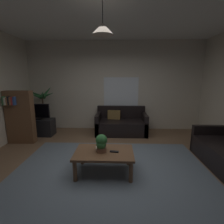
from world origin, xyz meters
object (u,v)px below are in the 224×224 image
coffee_table (104,155)px  book_on_table_1 (100,148)px  couch_under_window (121,125)px  potted_palm_corner (43,111)px  tv (37,111)px  book_on_table_0 (101,149)px  bookshelf_corner (20,117)px  potted_plant_on_table (101,143)px  tv_stand (39,127)px  pendant_lamp (103,29)px  book_on_table_2 (101,147)px  remote_on_table_0 (114,152)px

coffee_table → book_on_table_1: book_on_table_1 is taller
couch_under_window → potted_palm_corner: potted_palm_corner is taller
book_on_table_1 → tv: tv is taller
book_on_table_0 → bookshelf_corner: (-2.27, 1.31, 0.29)m
book_on_table_0 → potted_plant_on_table: (0.02, -0.07, 0.15)m
potted_palm_corner → tv_stand: bearing=-87.4°
potted_palm_corner → couch_under_window: bearing=-4.2°
book_on_table_1 → pendant_lamp: size_ratio=0.31×
book_on_table_2 → potted_palm_corner: potted_palm_corner is taller
coffee_table → potted_palm_corner: 3.27m
tv_stand → book_on_table_0: bearing=-42.4°
pendant_lamp → book_on_table_2: bearing=137.0°
coffee_table → remote_on_table_0: remote_on_table_0 is taller
remote_on_table_0 → tv_stand: (-2.34, 2.00, -0.17)m
remote_on_table_0 → bookshelf_corner: bookshelf_corner is taller
couch_under_window → remote_on_table_0: (-0.17, -2.26, 0.15)m
potted_palm_corner → bookshelf_corner: size_ratio=1.07×
pendant_lamp → remote_on_table_0: bearing=-7.0°
tv → book_on_table_0: bearing=-42.1°
couch_under_window → book_on_table_0: 2.21m
potted_plant_on_table → bookshelf_corner: bearing=148.9°
couch_under_window → potted_plant_on_table: couch_under_window is taller
book_on_table_2 → tv: (-2.09, 1.89, 0.26)m
couch_under_window → book_on_table_0: size_ratio=11.10×
book_on_table_2 → bookshelf_corner: size_ratio=0.10×
book_on_table_2 → tv_stand: (-2.09, 1.92, -0.23)m
book_on_table_2 → potted_plant_on_table: bearing=-74.0°
tv → pendant_lamp: pendant_lamp is taller
coffee_table → book_on_table_2: size_ratio=7.96×
coffee_table → bookshelf_corner: (-2.34, 1.38, 0.37)m
potted_plant_on_table → potted_palm_corner: bearing=131.3°
coffee_table → bookshelf_corner: 2.74m
tv_stand → bookshelf_corner: (-0.19, -0.59, 0.47)m
couch_under_window → potted_plant_on_table: size_ratio=4.82×
potted_palm_corner → bookshelf_corner: bearing=-99.1°
book_on_table_0 → pendant_lamp: 2.05m
couch_under_window → book_on_table_0: (-0.42, -2.17, 0.15)m
coffee_table → tv_stand: tv_stand is taller
book_on_table_0 → tv_stand: bearing=137.6°
book_on_table_0 → potted_plant_on_table: size_ratio=0.43×
bookshelf_corner → book_on_table_0: bearing=-30.0°
potted_plant_on_table → coffee_table: bearing=3.9°
coffee_table → pendant_lamp: 2.12m
tv_stand → potted_plant_on_table: bearing=-43.2°
book_on_table_2 → potted_plant_on_table: potted_plant_on_table is taller
book_on_table_1 → book_on_table_2: 0.03m
potted_plant_on_table → pendant_lamp: size_ratio=0.65×
book_on_table_0 → potted_palm_corner: size_ratio=0.09×
tv_stand → couch_under_window: bearing=5.9°
book_on_table_2 → book_on_table_1: bearing=-171.9°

